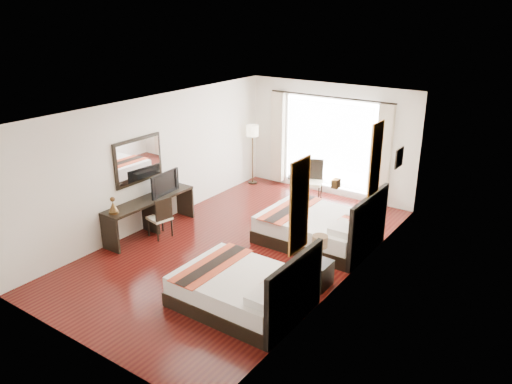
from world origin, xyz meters
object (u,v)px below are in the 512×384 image
Objects in this scene: table_lamp at (320,243)px; vase at (314,259)px; fruit_bowl at (296,175)px; window_chair at (312,188)px; side_table at (296,186)px; bed_far at (321,228)px; floor_lamp at (252,135)px; bed_near at (245,289)px; nightstand at (318,274)px; desk_chair at (160,224)px; television at (162,183)px; console_desk at (150,215)px.

vase is (0.01, -0.21, -0.21)m from table_lamp.
window_chair reaches higher than fruit_bowl.
side_table is at bearing -31.70° from fruit_bowl.
floor_lamp is (-3.20, 2.17, 1.03)m from bed_far.
fruit_bowl is 0.20× the size of window_chair.
bed_near is 3.86× the size of side_table.
window_chair is (-1.35, 4.69, 0.01)m from bed_near.
floor_lamp is (-3.96, 3.68, 1.12)m from nightstand.
floor_lamp reaches higher than bed_near.
window_chair is at bearing 122.76° from bed_far.
window_chair is (1.60, 3.61, 0.04)m from desk_chair.
table_lamp reaches higher than vase.
bed_far is at bearing -74.03° from television.
side_table is at bearing 124.12° from vase.
nightstand is 3.63m from desk_chair.
desk_chair is (-3.61, 0.02, -0.30)m from vase.
bed_near is at bearing -56.11° from floor_lamp.
window_chair is (1.91, 3.19, -0.69)m from television.
side_table is (1.14, 3.62, -0.00)m from desk_chair.
nightstand is 0.53× the size of desk_chair.
table_lamp is 0.42× the size of window_chair.
vase is at bearing 57.87° from bed_near.
side_table is at bearing 125.55° from table_lamp.
fruit_bowl is at bearing -7.15° from floor_lamp.
television is 4.23× the size of fruit_bowl.
desk_chair is at bearing -177.89° from nightstand.
side_table is at bearing 125.45° from nightstand.
television reaches higher than nightstand.
table_lamp is (0.73, -1.46, 0.46)m from bed_far.
floor_lamp reaches higher than television.
side_table is (-1.80, 4.70, -0.03)m from bed_near.
vase is at bearing -168.58° from desk_chair.
floor_lamp is 1.85m from side_table.
desk_chair is at bearing -107.31° from fruit_bowl.
desk_chair is (0.31, -0.43, -0.73)m from television.
nightstand is 0.29× the size of floor_lamp.
window_chair is at bearing -35.94° from television.
table_lamp is at bearing -165.31° from desk_chair.
television is (-3.92, 0.45, 0.43)m from vase.
console_desk is 0.73m from television.
vase reaches higher than fruit_bowl.
window_chair reaches higher than desk_chair.
bed_far is 4.18× the size of side_table.
bed_far is at bearing -138.36° from desk_chair.
nightstand is (0.68, 1.21, -0.07)m from bed_near.
desk_chair reaches higher than fruit_bowl.
console_desk is (-3.95, -0.09, 0.15)m from nightstand.
fruit_bowl is at bearing -95.56° from desk_chair.
nightstand is at bearing 1.27° from console_desk.
bed_near is 3.65m from television.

